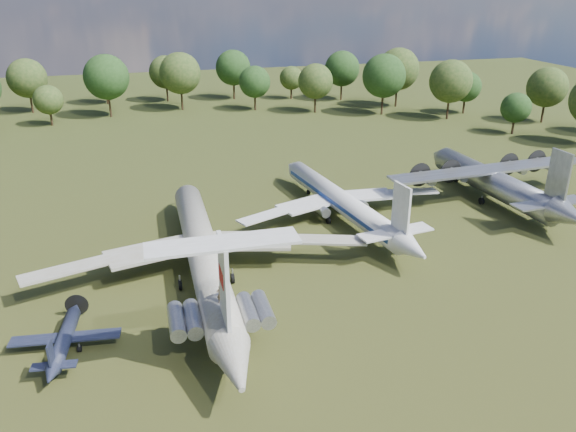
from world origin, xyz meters
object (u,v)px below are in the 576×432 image
object	(u,v)px
an12_transport	(492,185)
small_prop_west	(65,342)
il62_airliner	(204,258)
person_on_il62	(220,294)
tu104_jet	(341,205)

from	to	relation	value
an12_transport	small_prop_west	size ratio (longest dim) A/B	2.79
il62_airliner	person_on_il62	size ratio (longest dim) A/B	28.98
il62_airliner	tu104_jet	bearing A→B (deg)	30.64
il62_airliner	person_on_il62	world-z (taller)	person_on_il62
tu104_jet	person_on_il62	bearing A→B (deg)	-137.15
tu104_jet	small_prop_west	bearing A→B (deg)	-155.32
small_prop_west	person_on_il62	distance (m)	14.54
il62_airliner	tu104_jet	xyz separation A→B (m)	(20.10, 11.72, -0.38)
an12_transport	person_on_il62	bearing A→B (deg)	-153.34
small_prop_west	person_on_il62	world-z (taller)	person_on_il62
tu104_jet	small_prop_west	xyz separation A→B (m)	(-33.58, -21.69, -1.05)
il62_airliner	person_on_il62	bearing A→B (deg)	-90.00
tu104_jet	an12_transport	size ratio (longest dim) A/B	1.11
small_prop_west	tu104_jet	bearing A→B (deg)	39.24
tu104_jet	il62_airliner	bearing A→B (deg)	-157.94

